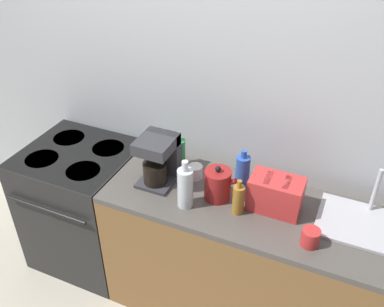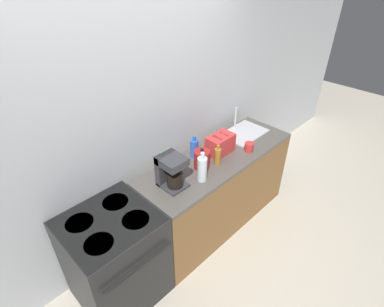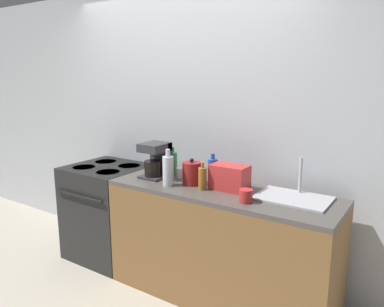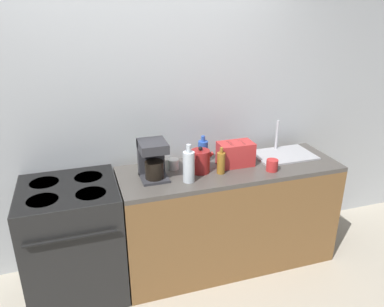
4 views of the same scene
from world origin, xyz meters
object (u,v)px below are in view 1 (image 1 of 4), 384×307
Objects in this scene: bottle_green at (178,153)px; bottle_clear at (185,187)px; bottle_blue at (243,170)px; cup_red at (310,237)px; toaster at (276,194)px; stove at (85,205)px; coffee_maker at (159,158)px; cup_white at (195,172)px; kettle at (218,184)px; bottle_amber at (238,199)px.

bottle_clear is at bearing -58.70° from bottle_green.
bottle_blue is 0.58m from cup_red.
bottle_clear reaches higher than cup_red.
stove is at bearing -179.93° from toaster.
cup_white is at bearing 28.68° from coffee_maker.
kettle reaches higher than cup_red.
bottle_green is 1.12× the size of bottle_amber.
toaster is (0.32, 0.04, 0.01)m from kettle.
bottle_amber is (0.28, 0.06, -0.03)m from bottle_clear.
stove is 1.23m from bottle_blue.
bottle_amber reaches higher than toaster.
bottle_blue is at bearing 148.92° from toaster.
bottle_green is at bearing 74.64° from coffee_maker.
bottle_blue is at bearing 7.39° from stove.
toaster is 0.67m from bottle_green.
bottle_clear reaches higher than cup_white.
stove is 0.88m from coffee_maker.
bottle_amber reaches higher than cup_white.
stove is 0.89m from bottle_green.
bottle_blue reaches higher than cup_white.
bottle_amber is 0.93× the size of bottle_blue.
coffee_maker reaches higher than cup_white.
bottle_blue is (1.10, 0.14, 0.54)m from stove.
bottle_clear is 0.69m from cup_red.
stove is at bearing 177.71° from kettle.
bottle_amber is 2.30× the size of cup_red.
cup_white is 0.94× the size of cup_red.
bottle_clear is 0.39m from bottle_blue.
coffee_maker is 1.30× the size of bottle_blue.
toaster is 0.49m from bottle_clear.
bottle_clear is at bearing -125.27° from bottle_blue.
cup_white is (0.19, 0.10, -0.12)m from coffee_maker.
cup_red is (1.57, -0.19, 0.49)m from stove.
cup_red is at bearing -35.81° from bottle_blue.
bottle_green reaches higher than bottle_blue.
cup_red is (0.55, -0.15, -0.05)m from kettle.
toaster is (1.33, 0.00, 0.55)m from stove.
kettle is 0.57m from cup_red.
stove is 3.23× the size of toaster.
bottle_amber is (0.48, -0.26, -0.01)m from bottle_green.
bottle_green is at bearing 121.30° from bottle_clear.
bottle_blue is 0.29m from cup_white.
stove is at bearing -174.52° from cup_white.
bottle_amber is 2.45× the size of cup_white.
cup_white is (-0.19, 0.12, -0.05)m from kettle.
kettle is 0.20m from bottle_blue.
bottle_green is 0.42m from bottle_blue.
cup_red is (0.93, -0.17, -0.11)m from coffee_maker.
toaster is at bearing 139.93° from cup_red.
coffee_maker reaches higher than bottle_green.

